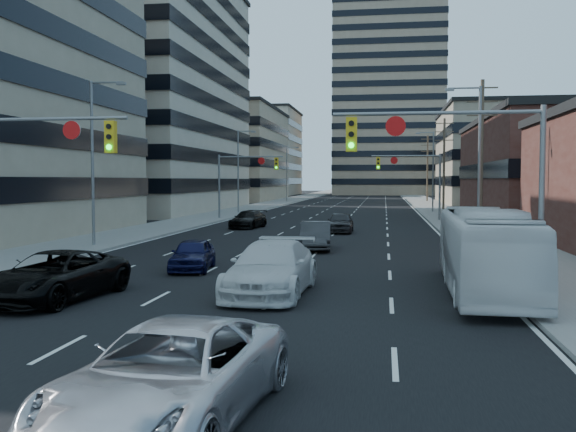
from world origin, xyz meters
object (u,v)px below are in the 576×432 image
(transit_bus, at_px, (485,251))
(sedan_blue, at_px, (193,255))
(black_pickup, at_px, (55,276))
(silver_suv, at_px, (171,375))
(white_van, at_px, (271,268))

(transit_bus, distance_m, sedan_blue, 11.59)
(black_pickup, distance_m, sedan_blue, 7.30)
(sedan_blue, bearing_deg, transit_bus, -26.05)
(black_pickup, bearing_deg, sedan_blue, 79.12)
(transit_bus, bearing_deg, sedan_blue, 162.86)
(silver_suv, height_order, transit_bus, transit_bus)
(black_pickup, bearing_deg, white_van, 24.21)
(transit_bus, xyz_separation_m, sedan_blue, (-10.94, 3.77, -0.73))
(white_van, relative_size, silver_suv, 1.09)
(black_pickup, height_order, transit_bus, transit_bus)
(white_van, distance_m, silver_suv, 10.98)
(black_pickup, distance_m, white_van, 6.68)
(transit_bus, bearing_deg, black_pickup, -164.58)
(silver_suv, bearing_deg, sedan_blue, 111.88)
(black_pickup, xyz_separation_m, white_van, (6.38, 1.98, 0.10))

